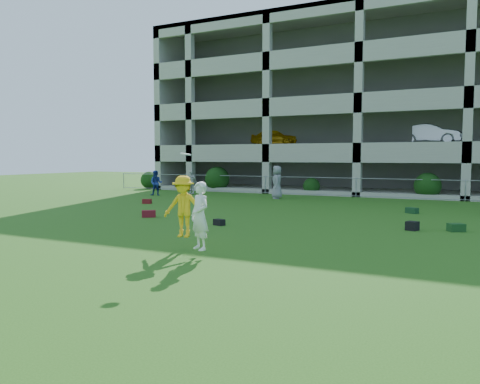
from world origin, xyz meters
The scene contains 14 objects.
ground centered at (0.00, 0.00, 0.00)m, with size 100.00×100.00×0.00m, color #235114.
bystander_a centered at (-11.61, 14.55, 0.79)m, with size 0.77×0.60×1.59m, color navy.
bystander_b centered at (-10.22, 16.50, 0.78)m, with size 0.91×0.38×1.56m, color silver.
bystander_c centered at (-3.91, 15.85, 0.97)m, with size 0.95×0.62×1.93m, color gray.
bag_red_a centered at (-5.47, 5.73, 0.14)m, with size 0.55×0.30×0.28m, color #550E16.
bag_black_b centered at (-1.81, 5.04, 0.11)m, with size 0.40×0.25×0.22m, color black.
bag_green_c centered at (5.86, 7.31, 0.13)m, with size 0.50×0.35×0.26m, color #133514.
crate_d centered at (4.54, 6.89, 0.15)m, with size 0.35×0.35×0.30m, color black.
bag_red_f centered at (-8.95, 10.14, 0.12)m, with size 0.45×0.28×0.24m, color #57140F.
bag_green_g centered at (4.00, 11.86, 0.12)m, with size 0.50×0.30×0.25m, color #133520.
frisbee_contest centered at (-0.30, 0.61, 1.11)m, with size 1.84×1.37×2.38m.
parking_garage centered at (-0.01, 27.70, 6.01)m, with size 30.00×14.00×12.00m.
fence centered at (0.00, 19.00, 0.61)m, with size 36.06×0.06×1.20m.
shrub_row centered at (4.59, 19.70, 1.51)m, with size 34.38×2.52×3.50m.
Camera 1 is at (6.24, -9.55, 2.46)m, focal length 35.00 mm.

